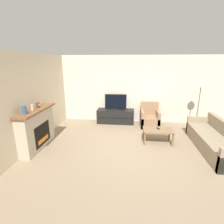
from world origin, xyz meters
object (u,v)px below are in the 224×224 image
mantel_vase_left (24,110)px  tv_stand (116,116)px  fireplace (37,128)px  armchair (150,119)px  tv (116,103)px  floor_lamp (201,88)px  couch (215,141)px  mantel_vase_centre_left (32,107)px  coffee_table (158,131)px  remote (158,128)px  mantel_clock (38,105)px

mantel_vase_left → tv_stand: mantel_vase_left is taller
fireplace → armchair: bearing=32.4°
tv → floor_lamp: floor_lamp is taller
couch → mantel_vase_centre_left: bearing=-174.2°
coffee_table → floor_lamp: floor_lamp is taller
mantel_vase_left → armchair: size_ratio=0.27×
tv → tv_stand: bearing=90.0°
remote → floor_lamp: (1.56, 1.22, 1.11)m
remote → mantel_vase_left: bearing=174.8°
mantel_vase_left → fireplace: bearing=92.0°
tv_stand → coffee_table: 2.22m
fireplace → armchair: (3.42, 2.17, -0.30)m
tv_stand → floor_lamp: size_ratio=0.82×
coffee_table → floor_lamp: (1.58, 1.28, 1.17)m
coffee_table → armchair: bearing=94.4°
mantel_clock → floor_lamp: floor_lamp is taller
mantel_vase_centre_left → mantel_clock: size_ratio=1.18×
mantel_vase_left → tv: mantel_vase_left is taller
mantel_vase_left → floor_lamp: (5.09, 2.50, 0.26)m
armchair → remote: armchair is taller
fireplace → tv: size_ratio=1.86×
tv → fireplace: bearing=-130.7°
couch → coffee_table: bearing=167.6°
fireplace → remote: fireplace is taller
couch → floor_lamp: floor_lamp is taller
tv_stand → fireplace: bearing=-130.6°
mantel_clock → coffee_table: size_ratio=0.17×
couch → mantel_clock: bearing=-177.4°
mantel_vase_centre_left → tv_stand: (2.04, 2.52, -0.97)m
mantel_vase_centre_left → mantel_clock: 0.28m
floor_lamp → armchair: bearing=174.5°
fireplace → floor_lamp: 5.57m
fireplace → coffee_table: 3.62m
floor_lamp → tv_stand: bearing=172.7°
mantel_vase_centre_left → tv_stand: bearing=51.0°
mantel_vase_centre_left → tv: mantel_vase_centre_left is taller
tv_stand → remote: (1.48, -1.61, 0.15)m
fireplace → mantel_clock: size_ratio=10.78×
mantel_clock → floor_lamp: size_ratio=0.08×
fireplace → mantel_vase_left: bearing=-88.0°
mantel_vase_centre_left → tv_stand: mantel_vase_centre_left is taller
mantel_vase_left → mantel_clock: mantel_vase_left is taller
floor_lamp → coffee_table: bearing=-141.0°
mantel_vase_centre_left → armchair: bearing=34.0°
coffee_table → couch: 1.60m
fireplace → mantel_vase_left: (0.02, -0.48, 0.69)m
fireplace → mantel_vase_centre_left: (0.02, -0.12, 0.66)m
mantel_vase_centre_left → coffee_table: (3.52, 0.86, -0.89)m
fireplace → couch: 5.12m
tv → remote: (1.48, -1.60, -0.43)m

